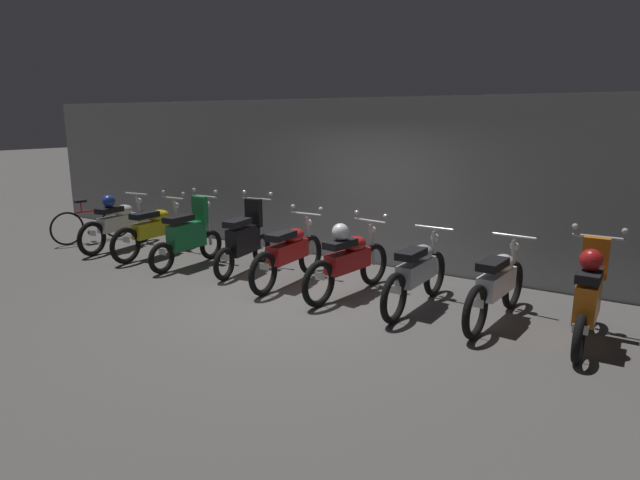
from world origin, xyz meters
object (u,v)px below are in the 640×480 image
(motorbike_slot_1, at_px, (155,230))
(motorbike_slot_2, at_px, (188,236))
(motorbike_slot_8, at_px, (589,296))
(motorbike_slot_0, at_px, (118,222))
(motorbike_slot_4, at_px, (289,252))
(motorbike_slot_5, at_px, (349,260))
(motorbike_slot_6, at_px, (417,273))
(bicycle, at_px, (93,224))
(motorbike_slot_7, at_px, (497,284))
(motorbike_slot_3, at_px, (245,240))

(motorbike_slot_1, xyz_separation_m, motorbike_slot_2, (1.04, -0.16, 0.04))
(motorbike_slot_1, bearing_deg, motorbike_slot_8, -1.09)
(motorbike_slot_0, xyz_separation_m, motorbike_slot_4, (4.17, -0.08, -0.03))
(motorbike_slot_5, bearing_deg, motorbike_slot_8, -1.18)
(motorbike_slot_4, bearing_deg, motorbike_slot_1, 178.55)
(motorbike_slot_4, relative_size, motorbike_slot_6, 1.00)
(motorbike_slot_5, bearing_deg, bicycle, 178.16)
(motorbike_slot_1, height_order, motorbike_slot_8, motorbike_slot_8)
(motorbike_slot_0, height_order, motorbike_slot_2, motorbike_slot_2)
(motorbike_slot_4, height_order, motorbike_slot_5, same)
(motorbike_slot_7, bearing_deg, motorbike_slot_6, -177.30)
(motorbike_slot_6, relative_size, motorbike_slot_8, 1.16)
(motorbike_slot_1, distance_m, motorbike_slot_7, 6.25)
(motorbike_slot_0, xyz_separation_m, motorbike_slot_2, (2.08, -0.16, 0.00))
(motorbike_slot_6, distance_m, bicycle, 7.25)
(motorbike_slot_5, bearing_deg, motorbike_slot_6, 1.03)
(motorbike_slot_1, relative_size, motorbike_slot_3, 1.16)
(bicycle, bearing_deg, motorbike_slot_8, -1.62)
(motorbike_slot_0, xyz_separation_m, motorbike_slot_7, (7.29, -0.01, -0.04))
(motorbike_slot_0, distance_m, motorbike_slot_4, 4.17)
(motorbike_slot_4, bearing_deg, motorbike_slot_8, -0.82)
(motorbike_slot_8, xyz_separation_m, bicycle, (-9.33, 0.26, -0.21))
(motorbike_slot_1, relative_size, motorbike_slot_8, 1.16)
(motorbike_slot_6, relative_size, bicycle, 1.14)
(motorbike_slot_4, bearing_deg, bicycle, 177.73)
(motorbike_slot_8, distance_m, bicycle, 9.34)
(motorbike_slot_3, bearing_deg, motorbike_slot_6, -3.01)
(motorbike_slot_0, bearing_deg, motorbike_slot_7, -0.08)
(motorbike_slot_3, xyz_separation_m, motorbike_slot_6, (3.13, -0.16, -0.04))
(motorbike_slot_3, distance_m, motorbike_slot_5, 2.10)
(motorbike_slot_0, height_order, bicycle, motorbike_slot_0)
(motorbike_slot_3, distance_m, motorbike_slot_8, 5.22)
(motorbike_slot_6, xyz_separation_m, bicycle, (-7.25, 0.18, -0.13))
(motorbike_slot_2, bearing_deg, bicycle, 174.76)
(motorbike_slot_2, height_order, motorbike_slot_3, same)
(motorbike_slot_1, distance_m, motorbike_slot_4, 3.13)
(motorbike_slot_4, height_order, motorbike_slot_7, motorbike_slot_4)
(motorbike_slot_4, height_order, motorbike_slot_6, motorbike_slot_4)
(motorbike_slot_2, bearing_deg, motorbike_slot_3, 14.40)
(motorbike_slot_2, xyz_separation_m, motorbike_slot_4, (2.08, 0.08, -0.04))
(motorbike_slot_8, bearing_deg, motorbike_slot_1, 178.91)
(motorbike_slot_4, height_order, motorbike_slot_8, motorbike_slot_8)
(motorbike_slot_5, xyz_separation_m, motorbike_slot_6, (1.04, 0.02, -0.04))
(motorbike_slot_7, bearing_deg, motorbike_slot_3, 178.42)
(motorbike_slot_2, relative_size, motorbike_slot_3, 1.00)
(motorbike_slot_7, bearing_deg, bicycle, 179.09)
(motorbike_slot_4, bearing_deg, motorbike_slot_3, 169.80)
(motorbike_slot_0, distance_m, motorbike_slot_7, 7.29)
(motorbike_slot_6, xyz_separation_m, motorbike_slot_7, (1.04, 0.05, 0.00))
(motorbike_slot_4, xyz_separation_m, motorbike_slot_7, (3.13, 0.07, -0.00))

